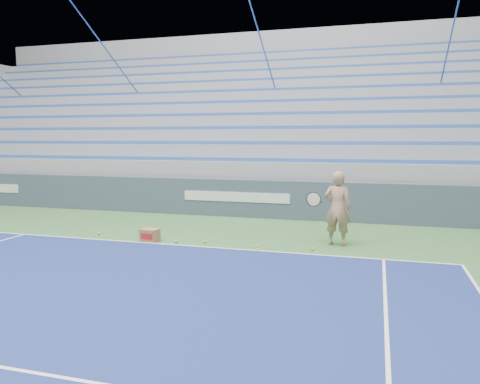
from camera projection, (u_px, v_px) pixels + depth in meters
name	position (u px, v px, depth m)	size (l,w,h in m)	color
sponsor_barrier	(237.00, 198.00, 13.78)	(30.00, 0.32, 1.10)	#3B495A
bleachers	(278.00, 137.00, 19.02)	(31.00, 9.15, 7.30)	#989AA0
tennis_player	(337.00, 208.00, 10.04)	(0.92, 0.84, 1.61)	tan
ball_box	(150.00, 235.00, 10.44)	(0.43, 0.36, 0.29)	#906445
tennis_ball_0	(99.00, 233.00, 11.19)	(0.07, 0.07, 0.07)	#9CCE2A
tennis_ball_1	(204.00, 242.00, 10.29)	(0.07, 0.07, 0.07)	#9CCE2A
tennis_ball_2	(312.00, 249.00, 9.62)	(0.07, 0.07, 0.07)	#9CCE2A
tennis_ball_3	(257.00, 246.00, 9.84)	(0.07, 0.07, 0.07)	#9CCE2A
tennis_ball_4	(176.00, 241.00, 10.33)	(0.07, 0.07, 0.07)	#9CCE2A
tennis_ball_5	(257.00, 249.00, 9.60)	(0.07, 0.07, 0.07)	#9CCE2A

